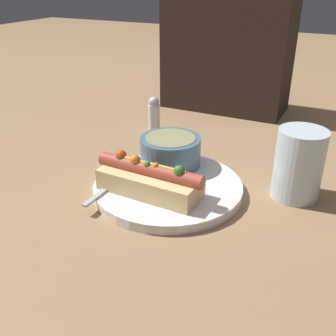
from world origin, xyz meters
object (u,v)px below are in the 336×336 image
(spoon, at_px, (129,170))
(seated_diner, at_px, (228,33))
(salt_shaker, at_px, (154,115))
(hot_dog, at_px, (149,179))
(soup_bowl, at_px, (170,150))
(drinking_glass, at_px, (299,164))

(spoon, xyz_separation_m, seated_diner, (0.01, 0.46, 0.17))
(salt_shaker, bearing_deg, spoon, -72.42)
(salt_shaker, bearing_deg, hot_dog, -63.12)
(soup_bowl, relative_size, spoon, 0.60)
(soup_bowl, xyz_separation_m, seated_diner, (-0.04, 0.40, 0.15))
(spoon, bearing_deg, soup_bowl, -39.88)
(spoon, distance_m, seated_diner, 0.49)
(salt_shaker, bearing_deg, drinking_glass, -23.69)
(seated_diner, bearing_deg, spoon, -91.55)
(soup_bowl, height_order, seated_diner, seated_diner)
(drinking_glass, xyz_separation_m, seated_diner, (-0.25, 0.39, 0.13))
(soup_bowl, bearing_deg, hot_dog, -81.89)
(soup_bowl, xyz_separation_m, salt_shaker, (-0.12, 0.16, -0.00))
(hot_dog, xyz_separation_m, spoon, (-0.06, 0.05, -0.02))
(spoon, height_order, seated_diner, seated_diner)
(salt_shaker, height_order, seated_diner, seated_diner)
(seated_diner, bearing_deg, drinking_glass, -56.64)
(spoon, bearing_deg, seated_diner, -1.23)
(soup_bowl, bearing_deg, drinking_glass, 3.78)
(seated_diner, bearing_deg, salt_shaker, -109.10)
(salt_shaker, xyz_separation_m, seated_diner, (0.08, 0.24, 0.15))
(salt_shaker, bearing_deg, soup_bowl, -53.47)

